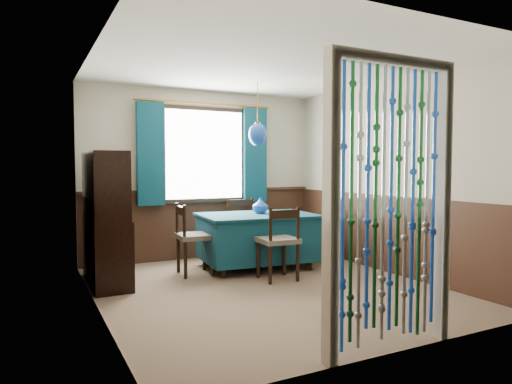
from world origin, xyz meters
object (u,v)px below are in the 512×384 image
chair_far (243,227)px  chair_right (317,232)px  chair_near (279,241)px  pendant_lamp (258,134)px  dining_table (258,237)px  sideboard (106,237)px  vase_table (260,206)px  bowl_shelf (113,192)px  chair_left (193,237)px  vase_sideboard (106,207)px

chair_far → chair_right: chair_far is taller
chair_near → pendant_lamp: pendant_lamp is taller
dining_table → sideboard: bearing=-176.8°
vase_table → bowl_shelf: 2.02m
dining_table → pendant_lamp: (0.00, 0.00, 1.38)m
chair_near → dining_table: bearing=86.7°
chair_left → vase_sideboard: 1.13m
dining_table → chair_far: chair_far is taller
bowl_shelf → vase_table: bearing=6.4°
chair_far → chair_right: bearing=153.1°
chair_near → bowl_shelf: bearing=165.8°
pendant_lamp → chair_left: bearing=178.3°
dining_table → vase_table: 0.42m
pendant_lamp → vase_sideboard: 2.17m
dining_table → vase_sideboard: vase_sideboard is taller
vase_table → vase_sideboard: bearing=170.8°
chair_near → chair_left: (-0.83, 0.75, 0.00)m
dining_table → bowl_shelf: bowl_shelf is taller
bowl_shelf → chair_near: bearing=-17.6°
chair_right → vase_sideboard: bearing=98.4°
chair_far → pendant_lamp: (-0.08, -0.65, 1.33)m
chair_left → dining_table: bearing=92.0°
dining_table → chair_near: (-0.08, -0.72, 0.05)m
vase_table → chair_near: bearing=-101.7°
chair_far → chair_left: chair_left is taller
chair_right → sideboard: 2.91m
bowl_shelf → sideboard: bearing=106.0°
chair_left → chair_right: (1.85, -0.08, -0.04)m
chair_far → vase_sideboard: (-1.99, -0.25, 0.39)m
chair_far → bowl_shelf: bowl_shelf is taller
chair_left → chair_right: bearing=91.2°
chair_right → bowl_shelf: (-2.85, -0.09, 0.64)m
dining_table → pendant_lamp: pendant_lamp is taller
chair_near → vase_table: size_ratio=4.45×
sideboard → dining_table: bearing=-1.5°
chair_near → chair_right: chair_near is taller
chair_far → chair_left: size_ratio=1.00×
vase_table → chair_far: bearing=89.9°
chair_far → chair_right: size_ratio=1.10×
chair_right → bowl_shelf: bowl_shelf is taller
chair_left → pendant_lamp: pendant_lamp is taller
chair_far → chair_right: (0.86, -0.71, -0.04)m
chair_near → bowl_shelf: size_ratio=4.23×
dining_table → vase_sideboard: (-1.91, 0.40, 0.44)m
chair_right → sideboard: bearing=105.2°
vase_sideboard → chair_near: bearing=-31.6°
vase_sideboard → bowl_shelf: bearing=-90.0°
chair_left → pendant_lamp: size_ratio=1.07×
chair_right → vase_sideboard: 2.92m
pendant_lamp → chair_far: bearing=82.8°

